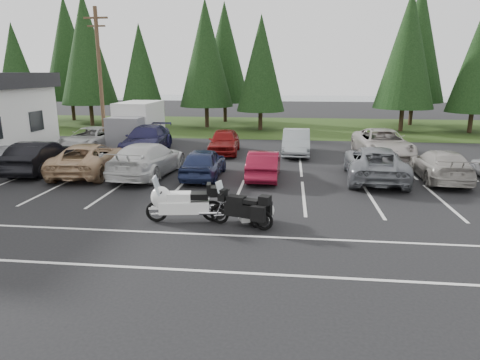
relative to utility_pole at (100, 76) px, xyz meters
name	(u,v)px	position (x,y,z in m)	size (l,w,h in m)	color
ground	(222,202)	(10.00, -12.00, -4.70)	(120.00, 120.00, 0.00)	black
grass_strip	(262,126)	(10.00, 12.00, -4.69)	(80.00, 16.00, 0.01)	#223912
lake_water	(299,103)	(14.00, 43.00, -4.70)	(70.00, 50.00, 0.02)	slate
utility_pole	(100,76)	(0.00, 0.00, 0.00)	(1.60, 0.26, 9.00)	#473321
box_truck	(135,124)	(2.00, 0.50, -3.25)	(2.40, 5.60, 2.90)	silver
stall_markings	(229,188)	(10.00, -10.00, -4.69)	(32.00, 16.00, 0.01)	silver
conifer_1	(16,67)	(-12.00, 9.20, 0.69)	(3.96, 3.96, 9.22)	#332316
conifer_2	(86,49)	(-6.00, 10.80, 2.25)	(5.10, 5.10, 11.89)	#332316
conifer_3	(141,68)	(-0.50, 9.40, 0.57)	(3.87, 3.87, 9.02)	#332316
conifer_4	(206,53)	(5.00, 10.90, 1.83)	(4.80, 4.80, 11.17)	#332316
conifer_5	(261,63)	(10.00, 9.60, 0.93)	(4.14, 4.14, 9.63)	#332316
conifer_6	(408,50)	(22.00, 10.10, 2.01)	(4.93, 4.93, 11.48)	#332316
conifer_7	(479,61)	(27.50, 9.80, 1.11)	(4.27, 4.27, 9.94)	#332316
conifer_back_a	(67,49)	(-10.00, 15.00, 2.49)	(5.28, 5.28, 12.30)	#332316
conifer_back_b	(225,53)	(6.00, 15.50, 2.07)	(4.97, 4.97, 11.58)	#332316
conifer_back_c	(418,43)	(24.00, 14.80, 2.80)	(5.50, 5.50, 12.81)	#332316
car_near_0	(10,156)	(-1.83, -7.55, -4.02)	(1.59, 3.96, 1.35)	silver
car_near_1	(40,157)	(0.06, -7.94, -3.91)	(1.67, 4.79, 1.58)	black
car_near_2	(89,158)	(2.71, -8.03, -3.93)	(2.54, 5.52, 1.53)	tan
car_near_3	(148,159)	(5.76, -8.11, -3.88)	(2.28, 5.61, 1.63)	silver
car_near_4	(204,163)	(8.52, -8.20, -3.98)	(1.70, 4.23, 1.44)	#1D2548
car_near_5	(264,165)	(11.39, -8.00, -4.03)	(1.42, 4.07, 1.34)	maroon
car_near_6	(375,163)	(16.56, -7.62, -3.91)	(2.60, 5.63, 1.57)	slate
car_near_7	(441,165)	(19.60, -7.42, -3.98)	(2.00, 4.93, 1.43)	#9E9991
car_far_0	(91,139)	(-0.22, -1.67, -3.97)	(2.43, 5.26, 1.46)	beige
car_far_1	(147,139)	(3.67, -2.08, -3.87)	(2.32, 5.70, 1.65)	#1B1940
car_far_2	(224,141)	(8.54, -1.81, -3.95)	(1.77, 4.40, 1.50)	maroon
car_far_3	(296,142)	(12.98, -1.64, -3.94)	(1.61, 4.61, 1.52)	gray
car_far_4	(382,144)	(18.04, -1.98, -3.88)	(2.73, 5.91, 1.64)	#B1A9A3
touring_motorcycle	(184,199)	(9.11, -14.39, -3.90)	(2.88, 0.89, 1.59)	white
cargo_trailer	(254,213)	(11.47, -14.30, -4.35)	(1.51, 0.85, 0.70)	silver
adventure_motorcycle	(241,205)	(11.05, -14.70, -3.95)	(2.46, 0.86, 1.50)	black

